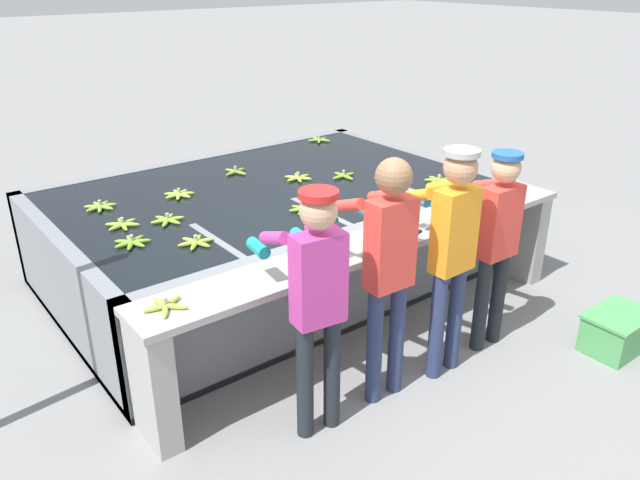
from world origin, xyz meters
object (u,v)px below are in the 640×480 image
Objects in this scene: banana_bunch_floating_0 at (344,176)px; banana_bunch_ledge_2 at (458,212)px; banana_bunch_floating_6 at (305,209)px; knife_0 at (422,230)px; banana_bunch_floating_2 at (439,180)px; worker_1 at (386,259)px; banana_bunch_floating_5 at (236,172)px; banana_bunch_ledge_0 at (501,198)px; banana_bunch_floating_8 at (100,206)px; crate at (617,331)px; banana_bunch_floating_9 at (168,220)px; banana_bunch_floating_4 at (179,194)px; banana_bunch_floating_11 at (122,224)px; banana_bunch_floating_1 at (319,140)px; worker_2 at (450,242)px; banana_bunch_floating_7 at (132,242)px; worker_0 at (316,291)px; banana_bunch_floating_10 at (298,178)px; banana_bunch_ledge_1 at (166,306)px; worker_3 at (494,233)px; banana_bunch_floating_3 at (196,242)px.

banana_bunch_floating_0 is 1.36m from banana_bunch_ledge_2.
banana_bunch_floating_6 reaches higher than knife_0.
banana_bunch_floating_0 is at bearing 133.58° from banana_bunch_floating_2.
worker_1 is 2.65m from banana_bunch_floating_5.
banana_bunch_floating_2 is 0.99× the size of banana_bunch_ledge_0.
banana_bunch_ledge_0 is (2.89, -1.98, 0.00)m from banana_bunch_floating_8.
crate is (2.88, -3.22, -0.77)m from banana_bunch_floating_8.
banana_bunch_floating_9 is 1.00× the size of banana_bunch_ledge_2.
banana_bunch_floating_11 is (-0.68, -0.38, 0.00)m from banana_bunch_floating_4.
banana_bunch_ledge_2 is (-0.54, -2.60, 0.00)m from banana_bunch_floating_1.
worker_2 is at bearing -116.59° from knife_0.
banana_bunch_floating_7 is at bearing -152.81° from banana_bunch_floating_1.
worker_0 reaches higher than banana_bunch_floating_10.
banana_bunch_floating_1 is 0.98× the size of banana_bunch_ledge_2.
worker_2 reaches higher than knife_0.
worker_1 reaches higher than banana_bunch_ledge_2.
banana_bunch_ledge_1 is at bearing -118.32° from banana_bunch_floating_4.
knife_0 is (1.14, -1.92, -0.01)m from banana_bunch_floating_4.
banana_bunch_ledge_1 is 0.50× the size of crate.
banana_bunch_ledge_1 is (-0.74, 0.53, -0.08)m from worker_0.
crate is (2.96, -2.32, -0.77)m from banana_bunch_floating_7.
knife_0 is at bearing 124.68° from worker_3.
banana_bunch_floating_3 and banana_bunch_floating_4 have the same top height.
banana_bunch_floating_9 is at bearing 134.18° from worker_3.
worker_0 is 5.92× the size of banana_bunch_floating_10.
worker_1 is 6.40× the size of banana_bunch_ledge_1.
banana_bunch_floating_1 is 0.98× the size of banana_bunch_floating_11.
banana_bunch_ledge_0 is at bearing 11.28° from worker_0.
banana_bunch_floating_7 is (-1.43, 0.24, 0.00)m from banana_bunch_floating_6.
banana_bunch_floating_10 is at bearing 14.57° from banana_bunch_floating_7.
banana_bunch_floating_6 is 0.99× the size of banana_bunch_ledge_0.
banana_bunch_floating_7 is 0.99× the size of banana_bunch_ledge_0.
banana_bunch_floating_10 is 0.51× the size of crate.
worker_1 is at bearing -98.74° from banana_bunch_floating_5.
banana_bunch_floating_4 is 0.99× the size of banana_bunch_ledge_2.
worker_0 is 0.59m from worker_1.
worker_3 is at bearing -110.48° from banana_bunch_ledge_2.
banana_bunch_ledge_0 reaches higher than banana_bunch_floating_9.
banana_bunch_floating_8 is 2.74m from knife_0.
worker_2 is 1.43m from banana_bunch_floating_6.
worker_0 is at bearing -71.71° from banana_bunch_floating_7.
worker_3 reaches higher than banana_bunch_floating_2.
worker_2 reaches higher than banana_bunch_floating_7.
banana_bunch_floating_7 is at bearing -148.36° from banana_bunch_floating_9.
worker_0 is 5.96× the size of banana_bunch_floating_0.
banana_bunch_floating_5 is at bearing 86.62° from banana_bunch_floating_6.
banana_bunch_floating_3 is at bearing -144.85° from banana_bunch_floating_1.
knife_0 is (0.01, -1.65, -0.01)m from banana_bunch_floating_10.
crate is at bearing -65.36° from banana_bunch_ledge_2.
banana_bunch_floating_5 is (-1.43, -0.47, 0.00)m from banana_bunch_floating_1.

